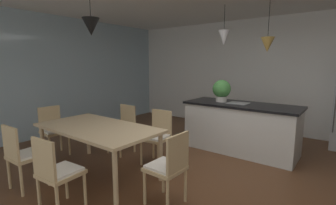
% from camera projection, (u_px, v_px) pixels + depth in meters
% --- Properties ---
extents(ground_plane, '(10.00, 8.40, 0.04)m').
position_uv_depth(ground_plane, '(213.00, 186.00, 3.30)').
color(ground_plane, brown).
extents(wall_back_kitchen, '(10.00, 0.12, 2.70)m').
position_uv_depth(wall_back_kitchen, '(280.00, 76.00, 5.64)').
color(wall_back_kitchen, white).
rests_on(wall_back_kitchen, ground_plane).
extents(window_wall_left_glazing, '(0.06, 8.40, 2.70)m').
position_uv_depth(window_wall_left_glazing, '(54.00, 76.00, 5.53)').
color(window_wall_left_glazing, '#9EB7C6').
rests_on(window_wall_left_glazing, ground_plane).
extents(dining_table, '(1.86, 0.97, 0.73)m').
position_uv_depth(dining_table, '(98.00, 131.00, 3.52)').
color(dining_table, '#D1B284').
rests_on(dining_table, ground_plane).
extents(chair_window_end, '(0.43, 0.43, 0.87)m').
position_uv_depth(chair_window_end, '(53.00, 129.00, 4.34)').
color(chair_window_end, tan).
rests_on(chair_window_end, ground_plane).
extents(chair_near_right, '(0.43, 0.43, 0.87)m').
position_uv_depth(chair_near_right, '(57.00, 171.00, 2.63)').
color(chair_near_right, tan).
rests_on(chair_near_right, ground_plane).
extents(chair_far_right, '(0.43, 0.43, 0.87)m').
position_uv_depth(chair_far_right, '(157.00, 135.00, 3.98)').
color(chair_far_right, tan).
rests_on(chair_far_right, ground_plane).
extents(chair_near_left, '(0.42, 0.42, 0.87)m').
position_uv_depth(chair_near_left, '(23.00, 154.00, 3.14)').
color(chair_near_left, tan).
rests_on(chair_near_left, ground_plane).
extents(chair_kitchen_end, '(0.41, 0.41, 0.87)m').
position_uv_depth(chair_kitchen_end, '(169.00, 166.00, 2.77)').
color(chair_kitchen_end, tan).
rests_on(chair_kitchen_end, ground_plane).
extents(chair_far_left, '(0.41, 0.41, 0.87)m').
position_uv_depth(chair_far_left, '(123.00, 127.00, 4.48)').
color(chair_far_left, tan).
rests_on(chair_far_left, ground_plane).
extents(kitchen_island, '(2.04, 0.84, 0.91)m').
position_uv_depth(kitchen_island, '(240.00, 127.00, 4.54)').
color(kitchen_island, silver).
rests_on(kitchen_island, ground_plane).
extents(pendant_over_table, '(0.23, 0.23, 0.70)m').
position_uv_depth(pendant_over_table, '(91.00, 27.00, 3.27)').
color(pendant_over_table, black).
extents(pendant_over_island_main, '(0.20, 0.20, 0.73)m').
position_uv_depth(pendant_over_island_main, '(224.00, 38.00, 4.52)').
color(pendant_over_island_main, black).
extents(pendant_over_island_aux, '(0.23, 0.23, 0.88)m').
position_uv_depth(pendant_over_island_aux, '(267.00, 45.00, 4.07)').
color(pendant_over_island_aux, black).
extents(potted_plant_on_island, '(0.35, 0.35, 0.42)m').
position_uv_depth(potted_plant_on_island, '(222.00, 90.00, 4.67)').
color(potted_plant_on_island, beige).
rests_on(potted_plant_on_island, kitchen_island).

